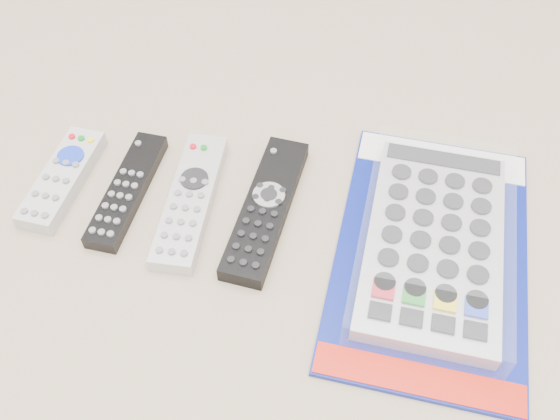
# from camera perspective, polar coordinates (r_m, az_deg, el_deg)

# --- Properties ---
(remote_small_grey) EXTENTS (0.08, 0.17, 0.03)m
(remote_small_grey) POSITION_cam_1_polar(r_m,az_deg,el_deg) (0.88, -19.28, 2.75)
(remote_small_grey) COLOR #ADADB0
(remote_small_grey) RESTS_ON ground
(remote_slim_black) EXTENTS (0.07, 0.19, 0.02)m
(remote_slim_black) POSITION_cam_1_polar(r_m,az_deg,el_deg) (0.84, -13.80, 1.80)
(remote_slim_black) COLOR black
(remote_slim_black) RESTS_ON ground
(remote_silver_dvd) EXTENTS (0.07, 0.22, 0.02)m
(remote_silver_dvd) POSITION_cam_1_polar(r_m,az_deg,el_deg) (0.81, -8.20, 0.90)
(remote_silver_dvd) COLOR #B7B7BC
(remote_silver_dvd) RESTS_ON ground
(remote_large_black) EXTENTS (0.10, 0.23, 0.03)m
(remote_large_black) POSITION_cam_1_polar(r_m,az_deg,el_deg) (0.80, -1.29, 0.17)
(remote_large_black) COLOR black
(remote_large_black) RESTS_ON ground
(jumbo_remote_packaged) EXTENTS (0.29, 0.41, 0.05)m
(jumbo_remote_packaged) POSITION_cam_1_polar(r_m,az_deg,el_deg) (0.77, 13.92, -2.77)
(jumbo_remote_packaged) COLOR navy
(jumbo_remote_packaged) RESTS_ON ground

